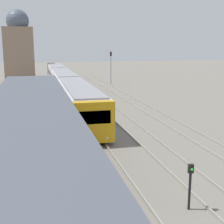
% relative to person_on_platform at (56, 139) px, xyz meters
% --- Properties ---
extents(platform_canopy, '(4.00, 25.76, 2.92)m').
position_rel_person_on_platform_xyz_m(platform_canopy, '(-1.20, 0.14, 1.82)').
color(platform_canopy, '#4C515B').
rests_on(platform_canopy, station_platform).
extents(person_on_platform, '(0.40, 0.40, 1.66)m').
position_rel_person_on_platform_xyz_m(person_on_platform, '(0.00, 0.00, 0.00)').
color(person_on_platform, '#2D2D33').
rests_on(person_on_platform, station_platform).
extents(train_near, '(2.65, 45.11, 3.05)m').
position_rel_person_on_platform_xyz_m(train_near, '(2.59, 26.23, -0.15)').
color(train_near, gold).
rests_on(train_near, ground_plane).
extents(signal_post_near, '(0.20, 0.21, 1.89)m').
position_rel_person_on_platform_xyz_m(signal_post_near, '(4.82, -4.74, -0.68)').
color(signal_post_near, black).
rests_on(signal_post_near, ground_plane).
extents(signal_mast_far, '(0.28, 0.29, 5.39)m').
position_rel_person_on_platform_xyz_m(signal_mast_far, '(11.31, 36.16, 1.52)').
color(signal_mast_far, gray).
rests_on(signal_mast_far, ground_plane).
extents(distant_domed_building, '(5.48, 5.48, 13.04)m').
position_rel_person_on_platform_xyz_m(distant_domed_building, '(-3.87, 48.30, 4.27)').
color(distant_domed_building, '#89705B').
rests_on(distant_domed_building, ground_plane).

